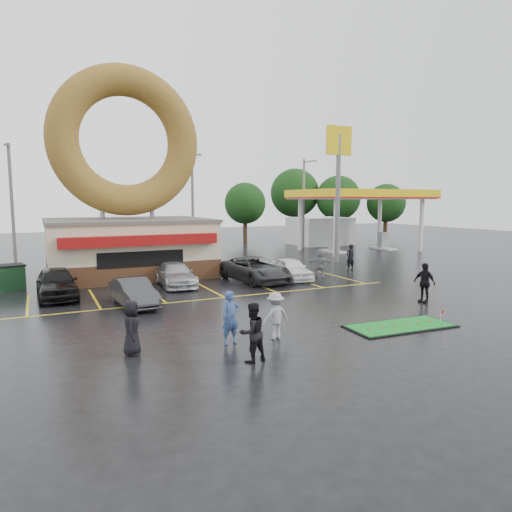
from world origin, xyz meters
name	(u,v)px	position (x,y,z in m)	size (l,w,h in m)	color
ground	(253,312)	(0.00, 0.00, 0.00)	(120.00, 120.00, 0.00)	black
donut_shop	(128,207)	(-3.00, 12.97, 4.46)	(10.20, 8.70, 13.50)	#472B19
gas_station	(342,212)	(20.00, 20.94, 3.70)	(12.30, 13.65, 5.90)	silver
shell_sign	(338,168)	(13.00, 12.00, 7.38)	(2.20, 0.36, 10.60)	slate
streetlight_left	(12,202)	(-10.00, 19.92, 4.78)	(0.40, 2.21, 9.00)	slate
streetlight_mid	(193,202)	(4.00, 20.92, 4.78)	(0.40, 2.21, 9.00)	slate
streetlight_right	(304,202)	(16.00, 21.92, 4.78)	(0.40, 2.21, 9.00)	slate
tree_far_a	(338,198)	(26.00, 30.00, 5.18)	(5.60, 5.60, 8.00)	#332114
tree_far_b	(386,203)	(32.00, 28.00, 4.53)	(4.90, 4.90, 7.00)	#332114
tree_far_c	(295,193)	(22.00, 34.00, 5.84)	(6.30, 6.30, 9.00)	#332114
tree_far_d	(245,203)	(14.00, 32.00, 4.53)	(4.90, 4.90, 7.00)	#332114
car_black	(57,283)	(-7.68, 6.95, 0.78)	(1.85, 4.60, 1.57)	black
car_dgrey	(134,292)	(-4.51, 3.50, 0.65)	(1.37, 3.93, 1.29)	#333235
car_silver	(175,274)	(-1.36, 7.68, 0.66)	(1.84, 4.52, 1.31)	#A9AAAE
car_grey	(255,269)	(3.40, 6.95, 0.74)	(2.47, 5.36, 1.49)	#2D2D2F
car_white	(291,269)	(5.67, 6.53, 0.67)	(1.59, 3.95, 1.35)	white
person_blue	(231,317)	(-2.58, -3.67, 0.92)	(0.67, 0.44, 1.84)	#30487A
person_blackjkt	(252,332)	(-2.66, -5.57, 0.92)	(0.89, 0.69, 1.83)	black
person_hoodie	(275,316)	(-0.93, -3.84, 0.84)	(1.08, 0.62, 1.68)	gray
person_bystander	(132,328)	(-5.85, -3.36, 0.88)	(0.86, 0.56, 1.75)	black
person_cameraman	(424,283)	(8.28, -1.78, 0.96)	(1.13, 0.47, 1.93)	black
person_walker_near	(320,263)	(7.79, 6.53, 0.92)	(1.70, 0.54, 1.83)	gray
person_walker_far	(350,257)	(11.34, 8.04, 0.92)	(0.67, 0.44, 1.85)	black
dumpster	(5,278)	(-10.14, 10.51, 0.65)	(1.80, 1.20, 1.30)	#163A1D
putting_green	(400,326)	(4.18, -4.60, 0.03)	(4.37, 2.07, 0.54)	black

